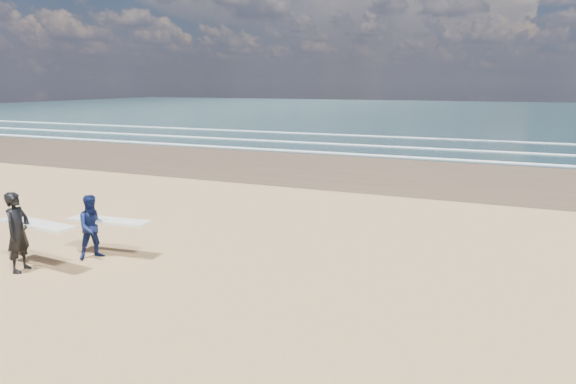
% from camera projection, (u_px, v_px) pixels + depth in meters
% --- Properties ---
extents(surfer_near, '(2.24, 1.11, 1.91)m').
position_uv_depth(surfer_near, '(20.00, 231.00, 12.03)').
color(surfer_near, black).
rests_on(surfer_near, ground).
extents(surfer_far, '(2.24, 1.22, 1.64)m').
position_uv_depth(surfer_far, '(95.00, 226.00, 12.96)').
color(surfer_far, '#0B1541').
rests_on(surfer_far, ground).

